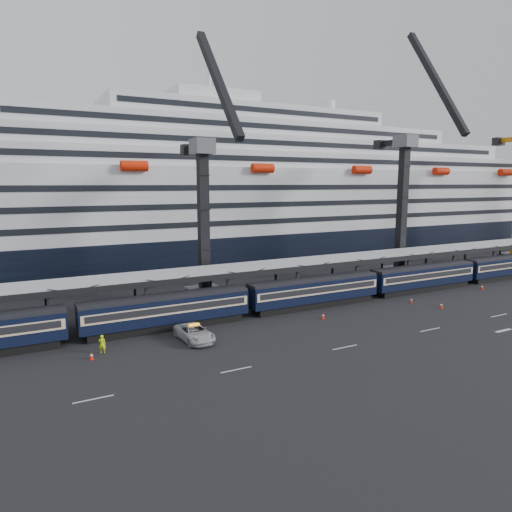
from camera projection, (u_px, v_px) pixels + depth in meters
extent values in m
plane|color=black|center=(416.00, 318.00, 55.48)|extent=(260.00, 260.00, 0.00)
cube|color=beige|center=(93.00, 399.00, 34.63)|extent=(3.00, 0.15, 0.02)
cube|color=beige|center=(236.00, 370.00, 40.11)|extent=(3.00, 0.15, 0.02)
cube|color=beige|center=(345.00, 347.00, 45.58)|extent=(3.00, 0.15, 0.02)
cube|color=beige|center=(430.00, 330.00, 51.06)|extent=(3.00, 0.15, 0.02)
cube|color=beige|center=(499.00, 315.00, 56.54)|extent=(3.00, 0.15, 0.02)
cube|color=beige|center=(503.00, 331.00, 50.76)|extent=(2.50, 0.40, 0.02)
cube|color=black|center=(168.00, 325.00, 51.38)|extent=(17.48, 2.40, 0.90)
cube|color=black|center=(167.00, 309.00, 51.10)|extent=(19.00, 2.80, 2.70)
cube|color=beige|center=(167.00, 307.00, 51.05)|extent=(18.62, 2.92, 1.05)
cube|color=black|center=(167.00, 306.00, 51.04)|extent=(17.86, 2.98, 0.70)
cube|color=black|center=(167.00, 296.00, 50.86)|extent=(19.00, 2.50, 0.35)
cube|color=black|center=(314.00, 303.00, 60.51)|extent=(17.48, 2.40, 0.90)
cube|color=black|center=(315.00, 290.00, 60.23)|extent=(19.00, 2.80, 2.70)
cube|color=beige|center=(315.00, 288.00, 60.18)|extent=(18.62, 2.92, 1.05)
cube|color=black|center=(315.00, 288.00, 60.17)|extent=(17.86, 2.98, 0.70)
cube|color=black|center=(315.00, 279.00, 59.99)|extent=(19.00, 2.50, 0.35)
cube|color=black|center=(423.00, 288.00, 69.64)|extent=(17.48, 2.40, 0.90)
cube|color=black|center=(423.00, 276.00, 69.36)|extent=(19.00, 2.80, 2.70)
cube|color=beige|center=(423.00, 274.00, 69.31)|extent=(18.62, 2.92, 1.05)
cube|color=black|center=(423.00, 274.00, 69.30)|extent=(17.86, 2.98, 0.70)
cube|color=black|center=(424.00, 266.00, 69.12)|extent=(19.00, 2.50, 0.35)
cube|color=black|center=(506.00, 276.00, 78.77)|extent=(17.48, 2.40, 0.90)
cube|color=black|center=(507.00, 265.00, 78.49)|extent=(19.00, 2.80, 2.70)
cube|color=beige|center=(507.00, 264.00, 78.44)|extent=(18.62, 2.92, 1.05)
cube|color=black|center=(507.00, 263.00, 78.43)|extent=(17.86, 2.98, 0.70)
cube|color=black|center=(507.00, 257.00, 78.25)|extent=(19.00, 2.50, 0.35)
cube|color=#9A9DA2|center=(344.00, 258.00, 66.88)|extent=(130.00, 6.00, 0.25)
cube|color=black|center=(358.00, 263.00, 64.31)|extent=(130.00, 0.25, 0.70)
cube|color=black|center=(332.00, 257.00, 69.56)|extent=(130.00, 0.25, 0.70)
cube|color=black|center=(49.00, 317.00, 46.60)|extent=(0.25, 0.25, 5.40)
cube|color=black|center=(46.00, 304.00, 51.50)|extent=(0.25, 0.25, 5.40)
cube|color=black|center=(146.00, 305.00, 51.16)|extent=(0.25, 0.25, 5.40)
cube|color=black|center=(135.00, 294.00, 56.07)|extent=(0.25, 0.25, 5.40)
cube|color=black|center=(228.00, 295.00, 55.73)|extent=(0.25, 0.25, 5.40)
cube|color=black|center=(211.00, 286.00, 60.63)|extent=(0.25, 0.25, 5.40)
cube|color=black|center=(297.00, 287.00, 60.29)|extent=(0.25, 0.25, 5.40)
cube|color=black|center=(276.00, 279.00, 65.20)|extent=(0.25, 0.25, 5.40)
cube|color=black|center=(356.00, 279.00, 64.86)|extent=(0.25, 0.25, 5.40)
cube|color=black|center=(332.00, 273.00, 69.76)|extent=(0.25, 0.25, 5.40)
cube|color=black|center=(408.00, 273.00, 69.43)|extent=(0.25, 0.25, 5.40)
cube|color=black|center=(382.00, 267.00, 74.33)|extent=(0.25, 0.25, 5.40)
cube|color=black|center=(453.00, 267.00, 73.99)|extent=(0.25, 0.25, 5.40)
cube|color=black|center=(426.00, 262.00, 78.89)|extent=(0.25, 0.25, 5.40)
cube|color=black|center=(493.00, 263.00, 78.56)|extent=(0.25, 0.25, 5.40)
cube|color=black|center=(465.00, 258.00, 83.46)|extent=(0.25, 0.25, 5.40)
cube|color=black|center=(500.00, 254.00, 88.03)|extent=(0.25, 0.25, 5.40)
cube|color=black|center=(247.00, 245.00, 95.20)|extent=(200.00, 28.00, 7.00)
cube|color=silver|center=(247.00, 199.00, 93.70)|extent=(190.00, 26.88, 12.00)
cube|color=silver|center=(247.00, 162.00, 92.52)|extent=(160.00, 24.64, 3.00)
cube|color=black|center=(278.00, 159.00, 81.68)|extent=(153.60, 0.12, 0.90)
cube|color=silver|center=(247.00, 147.00, 92.04)|extent=(124.00, 21.84, 3.00)
cube|color=black|center=(274.00, 143.00, 82.44)|extent=(119.04, 0.12, 0.90)
cube|color=silver|center=(247.00, 131.00, 91.57)|extent=(90.00, 19.04, 3.00)
cube|color=black|center=(270.00, 126.00, 83.19)|extent=(86.40, 0.12, 0.90)
cube|color=silver|center=(247.00, 116.00, 91.09)|extent=(56.00, 16.24, 3.00)
cube|color=black|center=(267.00, 110.00, 83.94)|extent=(53.76, 0.12, 0.90)
cube|color=silver|center=(209.00, 100.00, 87.04)|extent=(16.00, 12.00, 2.50)
cylinder|color=silver|center=(329.00, 108.00, 99.75)|extent=(2.80, 2.80, 3.00)
cylinder|color=red|center=(134.00, 166.00, 68.62)|extent=(4.00, 1.60, 1.60)
cylinder|color=red|center=(263.00, 168.00, 78.66)|extent=(4.00, 1.60, 1.60)
cylinder|color=red|center=(362.00, 170.00, 88.71)|extent=(4.00, 1.60, 1.60)
cylinder|color=red|center=(441.00, 171.00, 98.75)|extent=(4.00, 1.60, 1.60)
cylinder|color=red|center=(506.00, 172.00, 108.80)|extent=(4.00, 1.60, 1.60)
cube|color=#46484D|center=(205.00, 295.00, 62.83)|extent=(4.50, 4.50, 2.00)
cube|color=black|center=(204.00, 223.00, 61.25)|extent=(1.30, 1.30, 18.00)
cube|color=#46484D|center=(202.00, 146.00, 59.67)|extent=(2.60, 3.20, 2.00)
cube|color=black|center=(219.00, 83.00, 53.51)|extent=(0.90, 12.26, 14.37)
cube|color=black|center=(196.00, 148.00, 61.87)|extent=(0.90, 5.04, 0.90)
cube|color=black|center=(189.00, 150.00, 64.11)|extent=(2.20, 1.60, 1.60)
cube|color=#46484D|center=(399.00, 273.00, 77.93)|extent=(4.50, 4.50, 2.00)
cube|color=black|center=(402.00, 209.00, 76.19)|extent=(1.30, 1.30, 20.00)
cube|color=#46484D|center=(405.00, 141.00, 74.45)|extent=(2.60, 3.20, 2.00)
cube|color=black|center=(437.00, 82.00, 68.14)|extent=(0.90, 12.21, 16.90)
cube|color=black|center=(393.00, 143.00, 76.90)|extent=(0.90, 5.60, 0.90)
cube|color=black|center=(381.00, 145.00, 79.39)|extent=(2.20, 1.60, 1.60)
cube|color=#C7770B|center=(511.00, 140.00, 92.53)|extent=(0.90, 5.60, 0.90)
cube|color=black|center=(499.00, 142.00, 95.01)|extent=(2.20, 1.60, 1.60)
imported|color=#A9ACB0|center=(194.00, 333.00, 47.47)|extent=(3.13, 6.07, 1.64)
imported|color=#D3FC0D|center=(102.00, 344.00, 43.92)|extent=(0.77, 0.64, 1.82)
cube|color=red|center=(92.00, 359.00, 42.47)|extent=(0.39, 0.39, 0.04)
cone|color=red|center=(91.00, 355.00, 42.41)|extent=(0.33, 0.33, 0.74)
cylinder|color=white|center=(91.00, 355.00, 42.41)|extent=(0.28, 0.28, 0.12)
cube|color=red|center=(323.00, 319.00, 55.19)|extent=(0.40, 0.40, 0.04)
cone|color=red|center=(323.00, 315.00, 55.13)|extent=(0.34, 0.34, 0.76)
cylinder|color=white|center=(323.00, 315.00, 55.13)|extent=(0.28, 0.28, 0.13)
cube|color=red|center=(441.00, 308.00, 59.88)|extent=(0.43, 0.43, 0.04)
cone|color=red|center=(441.00, 305.00, 59.81)|extent=(0.36, 0.36, 0.81)
cylinder|color=white|center=(441.00, 305.00, 59.81)|extent=(0.30, 0.30, 0.13)
cube|color=red|center=(411.00, 302.00, 62.74)|extent=(0.36, 0.36, 0.04)
cone|color=red|center=(411.00, 300.00, 62.69)|extent=(0.30, 0.30, 0.69)
cylinder|color=white|center=(411.00, 300.00, 62.69)|extent=(0.26, 0.26, 0.11)
cube|color=red|center=(482.00, 289.00, 70.58)|extent=(0.40, 0.40, 0.04)
cone|color=red|center=(482.00, 287.00, 70.52)|extent=(0.33, 0.33, 0.75)
cylinder|color=white|center=(482.00, 287.00, 70.52)|extent=(0.28, 0.28, 0.12)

